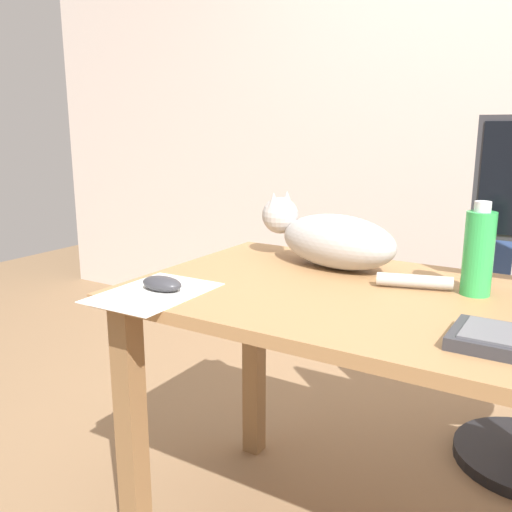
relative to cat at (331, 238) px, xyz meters
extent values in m
cube|color=#9E7247|center=(0.35, -0.19, -0.10)|extent=(1.46, 0.72, 0.03)
cube|color=olive|center=(-0.32, -0.49, -0.47)|extent=(0.06, 0.06, 0.72)
cube|color=olive|center=(-0.32, 0.11, -0.47)|extent=(0.06, 0.06, 0.72)
cube|color=navy|center=(0.35, 0.47, -0.07)|extent=(0.17, 0.35, 0.40)
ellipsoid|color=#B2ADA8|center=(0.02, 0.00, -0.01)|extent=(0.39, 0.25, 0.15)
sphere|color=#B2ADA8|center=(-0.19, 0.04, 0.04)|extent=(0.11, 0.11, 0.11)
cone|color=#B2ADA8|center=(-0.19, 0.01, 0.09)|extent=(0.04, 0.04, 0.04)
cone|color=#B2ADA8|center=(-0.18, 0.07, 0.09)|extent=(0.04, 0.04, 0.04)
cylinder|color=#B2ADA8|center=(0.27, -0.10, -0.06)|extent=(0.18, 0.08, 0.03)
ellipsoid|color=#333338|center=(-0.25, -0.43, -0.06)|extent=(0.11, 0.06, 0.04)
cube|color=white|center=(-0.25, -0.46, -0.08)|extent=(0.22, 0.30, 0.00)
cylinder|color=green|center=(0.40, -0.07, 0.02)|extent=(0.07, 0.07, 0.20)
cylinder|color=silver|center=(0.40, -0.07, 0.13)|extent=(0.04, 0.04, 0.02)
camera|label=1|loc=(0.62, -1.41, 0.31)|focal=38.79mm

